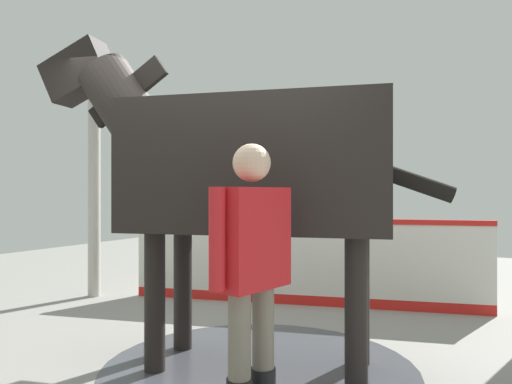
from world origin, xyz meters
The scene contains 6 objects.
ground_plane centered at (0.00, 0.00, -0.01)m, with size 16.00×16.00×0.02m, color gray.
wet_patch centered at (-0.27, 0.03, 0.00)m, with size 2.47×2.47×0.00m, color #42444C.
barrier_wall centered at (0.24, -2.09, 0.49)m, with size 4.25×1.10×1.06m.
roof_post_near centered at (2.86, -1.27, 1.33)m, with size 0.16×0.16×2.67m, color #B7B2A8.
horse centered at (-0.15, 0.06, 1.58)m, with size 3.33×1.44×2.69m.
handler centered at (-0.70, 0.95, 0.95)m, with size 0.31×0.66×1.65m.
Camera 1 is at (-2.03, 3.41, 1.37)m, focal length 34.14 mm.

